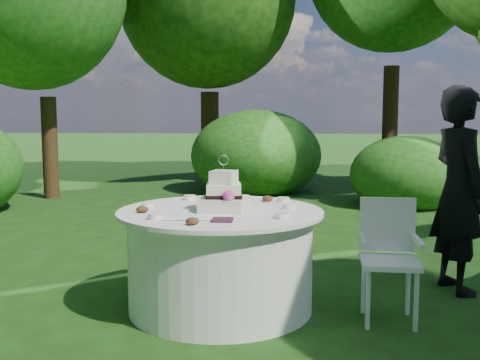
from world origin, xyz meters
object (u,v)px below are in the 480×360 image
object	(u,v)px
chair	(389,249)
cake	(224,196)
guest	(459,190)
napkins	(223,220)
table	(221,259)

from	to	relation	value
chair	cake	bearing A→B (deg)	176.78
guest	napkins	bearing A→B (deg)	104.86
table	chair	world-z (taller)	chair
napkins	cake	size ratio (longest dim) A/B	0.33
chair	napkins	bearing A→B (deg)	-164.14
table	napkins	bearing A→B (deg)	-81.44
napkins	chair	world-z (taller)	chair
chair	guest	bearing A→B (deg)	45.93
table	chair	xyz separation A→B (m)	(1.24, -0.11, 0.13)
cake	chair	world-z (taller)	cake
napkins	guest	size ratio (longest dim) A/B	0.08
table	chair	size ratio (longest dim) A/B	1.77
guest	cake	size ratio (longest dim) A/B	4.01
table	guest	bearing A→B (deg)	17.40
napkins	table	distance (m)	0.60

